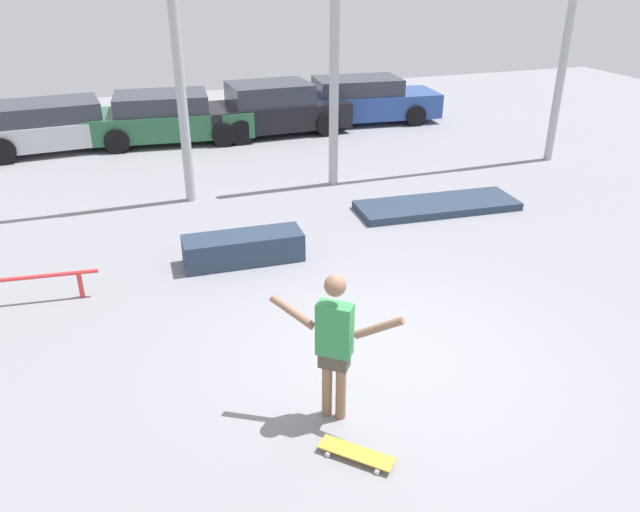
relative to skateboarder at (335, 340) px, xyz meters
name	(u,v)px	position (x,y,z in m)	size (l,w,h in m)	color
ground_plane	(391,357)	(1.07, 0.80, -0.99)	(36.00, 36.00, 0.00)	gray
skateboarder	(335,340)	(0.00, 0.00, 0.00)	(1.19, 0.96, 1.75)	#8C664C
skateboard	(356,453)	(-0.01, -0.69, -0.93)	(0.71, 0.71, 0.08)	gold
grind_box	(243,248)	(-0.09, 4.12, -0.76)	(1.96, 0.64, 0.47)	#28384C
manual_pad	(437,206)	(4.10, 5.18, -0.92)	(3.24, 1.08, 0.15)	#28384C
canopy_support_left	(4,22)	(-3.36, 7.31, 2.58)	(5.91, 0.20, 5.79)	#A5A8AD
canopy_support_right	(461,9)	(5.50, 7.31, 2.58)	(5.91, 0.20, 5.79)	#A5A8AD
parked_car_silver	(57,126)	(-3.20, 12.22, -0.38)	(4.61, 2.22, 1.25)	#B7BABF
parked_car_green	(168,118)	(-0.38, 12.12, -0.36)	(4.55, 2.30, 1.30)	#28603D
parked_car_black	(274,109)	(2.57, 12.03, -0.31)	(4.08, 2.06, 1.41)	black
parked_car_blue	(361,101)	(5.40, 12.42, -0.35)	(4.66, 2.17, 1.32)	#284793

